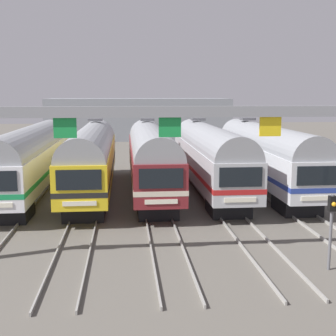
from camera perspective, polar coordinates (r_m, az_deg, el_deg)
name	(u,v)px	position (r m, az deg, el deg)	size (l,w,h in m)	color
ground_plane	(151,192)	(32.41, -2.14, -3.10)	(160.00, 160.00, 0.00)	#5B564F
track_bed	(142,158)	(49.12, -3.29, 1.21)	(18.12, 70.00, 0.15)	gray
commuter_train_white	(31,157)	(32.54, -16.94, 1.36)	(2.88, 18.06, 4.77)	white
commuter_train_yellow	(92,156)	(31.97, -9.62, 1.50)	(2.88, 18.06, 5.05)	gold
commuter_train_maroon	(151,155)	(31.94, -2.17, 1.61)	(2.88, 18.06, 5.05)	maroon
commuter_train_stainless	(209,155)	(32.44, 5.18, 1.70)	(2.88, 18.06, 5.05)	#B2B5BA
commuter_train_silver	(265,154)	(33.45, 12.20, 1.76)	(2.88, 18.06, 5.05)	silver
catenary_gantry	(170,137)	(18.27, 0.23, 3.99)	(21.86, 0.44, 6.97)	gray
yard_signal_mast	(332,218)	(18.95, 19.95, -5.94)	(0.28, 0.35, 3.07)	#59595E
maintenance_building	(139,119)	(72.17, -3.72, 6.24)	(28.03, 10.00, 6.33)	gray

